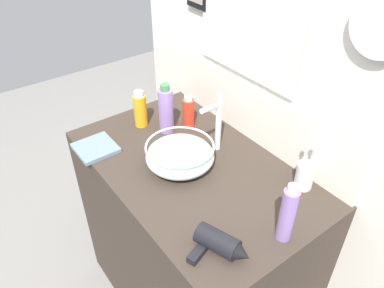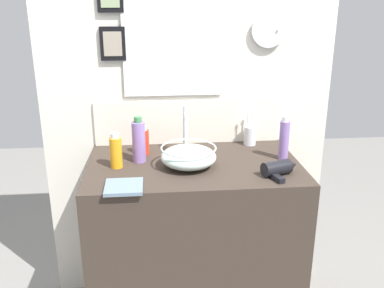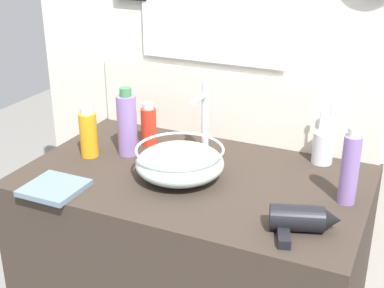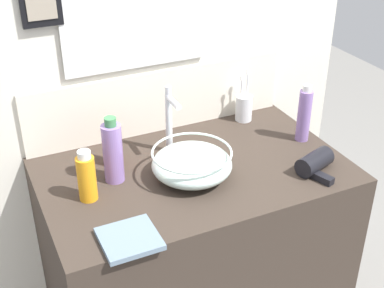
{
  "view_description": "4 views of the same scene",
  "coord_description": "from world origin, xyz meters",
  "px_view_note": "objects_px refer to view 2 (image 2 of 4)",
  "views": [
    {
      "loc": [
        0.91,
        -0.68,
        1.88
      ],
      "look_at": [
        -0.01,
        0.0,
        1.03
      ],
      "focal_mm": 35.0,
      "sensor_mm": 36.0,
      "label": 1
    },
    {
      "loc": [
        -0.19,
        -1.94,
        1.71
      ],
      "look_at": [
        -0.01,
        0.0,
        1.03
      ],
      "focal_mm": 40.0,
      "sensor_mm": 36.0,
      "label": 2
    },
    {
      "loc": [
        0.61,
        -1.34,
        1.66
      ],
      "look_at": [
        -0.01,
        0.0,
        1.03
      ],
      "focal_mm": 50.0,
      "sensor_mm": 36.0,
      "label": 3
    },
    {
      "loc": [
        -0.66,
        -1.39,
        1.91
      ],
      "look_at": [
        -0.01,
        0.0,
        1.03
      ],
      "focal_mm": 50.0,
      "sensor_mm": 36.0,
      "label": 4
    }
  ],
  "objects_px": {
    "faucet": "(185,128)",
    "shampoo_bottle": "(144,141)",
    "soap_dispenser": "(116,151)",
    "hand_towel": "(124,187)",
    "spray_bottle": "(139,141)",
    "hair_drier": "(280,168)",
    "toothbrush_cup": "(250,135)",
    "lotion_bottle": "(284,139)",
    "glass_bowl_sink": "(189,156)"
  },
  "relations": [
    {
      "from": "faucet",
      "to": "shampoo_bottle",
      "type": "distance_m",
      "value": 0.23
    },
    {
      "from": "soap_dispenser",
      "to": "hand_towel",
      "type": "relative_size",
      "value": 1.07
    },
    {
      "from": "soap_dispenser",
      "to": "hand_towel",
      "type": "bearing_deg",
      "value": -79.23
    },
    {
      "from": "spray_bottle",
      "to": "hand_towel",
      "type": "bearing_deg",
      "value": -100.78
    },
    {
      "from": "faucet",
      "to": "spray_bottle",
      "type": "height_order",
      "value": "faucet"
    },
    {
      "from": "spray_bottle",
      "to": "shampoo_bottle",
      "type": "relative_size",
      "value": 1.54
    },
    {
      "from": "faucet",
      "to": "hair_drier",
      "type": "height_order",
      "value": "faucet"
    },
    {
      "from": "spray_bottle",
      "to": "hair_drier",
      "type": "bearing_deg",
      "value": -19.81
    },
    {
      "from": "toothbrush_cup",
      "to": "hand_towel",
      "type": "distance_m",
      "value": 0.84
    },
    {
      "from": "faucet",
      "to": "lotion_bottle",
      "type": "xyz_separation_m",
      "value": [
        0.48,
        -0.12,
        -0.04
      ]
    },
    {
      "from": "shampoo_bottle",
      "to": "lotion_bottle",
      "type": "bearing_deg",
      "value": -11.2
    },
    {
      "from": "hand_towel",
      "to": "toothbrush_cup",
      "type": "bearing_deg",
      "value": 37.85
    },
    {
      "from": "toothbrush_cup",
      "to": "lotion_bottle",
      "type": "bearing_deg",
      "value": -63.43
    },
    {
      "from": "glass_bowl_sink",
      "to": "faucet",
      "type": "distance_m",
      "value": 0.2
    },
    {
      "from": "glass_bowl_sink",
      "to": "spray_bottle",
      "type": "xyz_separation_m",
      "value": [
        -0.24,
        0.09,
        0.05
      ]
    },
    {
      "from": "spray_bottle",
      "to": "shampoo_bottle",
      "type": "distance_m",
      "value": 0.11
    },
    {
      "from": "lotion_bottle",
      "to": "soap_dispenser",
      "type": "distance_m",
      "value": 0.83
    },
    {
      "from": "hair_drier",
      "to": "spray_bottle",
      "type": "distance_m",
      "value": 0.69
    },
    {
      "from": "spray_bottle",
      "to": "shampoo_bottle",
      "type": "bearing_deg",
      "value": 77.85
    },
    {
      "from": "glass_bowl_sink",
      "to": "hand_towel",
      "type": "distance_m",
      "value": 0.37
    },
    {
      "from": "lotion_bottle",
      "to": "hand_towel",
      "type": "xyz_separation_m",
      "value": [
        -0.78,
        -0.28,
        -0.1
      ]
    },
    {
      "from": "toothbrush_cup",
      "to": "glass_bowl_sink",
      "type": "bearing_deg",
      "value": -141.24
    },
    {
      "from": "spray_bottle",
      "to": "soap_dispenser",
      "type": "height_order",
      "value": "spray_bottle"
    },
    {
      "from": "lotion_bottle",
      "to": "spray_bottle",
      "type": "distance_m",
      "value": 0.72
    },
    {
      "from": "glass_bowl_sink",
      "to": "lotion_bottle",
      "type": "distance_m",
      "value": 0.49
    },
    {
      "from": "spray_bottle",
      "to": "soap_dispenser",
      "type": "xyz_separation_m",
      "value": [
        -0.11,
        -0.07,
        -0.03
      ]
    },
    {
      "from": "toothbrush_cup",
      "to": "soap_dispenser",
      "type": "height_order",
      "value": "toothbrush_cup"
    },
    {
      "from": "hair_drier",
      "to": "toothbrush_cup",
      "type": "relative_size",
      "value": 0.89
    },
    {
      "from": "lotion_bottle",
      "to": "hand_towel",
      "type": "relative_size",
      "value": 1.37
    },
    {
      "from": "lotion_bottle",
      "to": "toothbrush_cup",
      "type": "bearing_deg",
      "value": 116.57
    },
    {
      "from": "spray_bottle",
      "to": "hand_towel",
      "type": "height_order",
      "value": "spray_bottle"
    },
    {
      "from": "faucet",
      "to": "shampoo_bottle",
      "type": "xyz_separation_m",
      "value": [
        -0.21,
        0.02,
        -0.07
      ]
    },
    {
      "from": "spray_bottle",
      "to": "hand_towel",
      "type": "relative_size",
      "value": 1.43
    },
    {
      "from": "faucet",
      "to": "lotion_bottle",
      "type": "distance_m",
      "value": 0.5
    },
    {
      "from": "spray_bottle",
      "to": "hand_towel",
      "type": "distance_m",
      "value": 0.34
    },
    {
      "from": "faucet",
      "to": "spray_bottle",
      "type": "bearing_deg",
      "value": -159.91
    },
    {
      "from": "toothbrush_cup",
      "to": "hair_drier",
      "type": "bearing_deg",
      "value": -84.58
    },
    {
      "from": "faucet",
      "to": "hair_drier",
      "type": "xyz_separation_m",
      "value": [
        0.41,
        -0.32,
        -0.11
      ]
    },
    {
      "from": "hair_drier",
      "to": "hand_towel",
      "type": "bearing_deg",
      "value": -173.22
    },
    {
      "from": "spray_bottle",
      "to": "shampoo_bottle",
      "type": "height_order",
      "value": "spray_bottle"
    },
    {
      "from": "hair_drier",
      "to": "lotion_bottle",
      "type": "bearing_deg",
      "value": 68.9
    },
    {
      "from": "glass_bowl_sink",
      "to": "lotion_bottle",
      "type": "xyz_separation_m",
      "value": [
        0.48,
        0.06,
        0.05
      ]
    },
    {
      "from": "hair_drier",
      "to": "shampoo_bottle",
      "type": "distance_m",
      "value": 0.71
    },
    {
      "from": "toothbrush_cup",
      "to": "lotion_bottle",
      "type": "xyz_separation_m",
      "value": [
        0.12,
        -0.23,
        0.05
      ]
    },
    {
      "from": "glass_bowl_sink",
      "to": "shampoo_bottle",
      "type": "distance_m",
      "value": 0.29
    },
    {
      "from": "glass_bowl_sink",
      "to": "shampoo_bottle",
      "type": "xyz_separation_m",
      "value": [
        -0.21,
        0.2,
        0.02
      ]
    },
    {
      "from": "lotion_bottle",
      "to": "hand_towel",
      "type": "bearing_deg",
      "value": -160.18
    },
    {
      "from": "faucet",
      "to": "soap_dispenser",
      "type": "xyz_separation_m",
      "value": [
        -0.34,
        -0.15,
        -0.06
      ]
    },
    {
      "from": "glass_bowl_sink",
      "to": "shampoo_bottle",
      "type": "bearing_deg",
      "value": 137.35
    },
    {
      "from": "spray_bottle",
      "to": "hand_towel",
      "type": "xyz_separation_m",
      "value": [
        -0.06,
        -0.31,
        -0.1
      ]
    }
  ]
}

